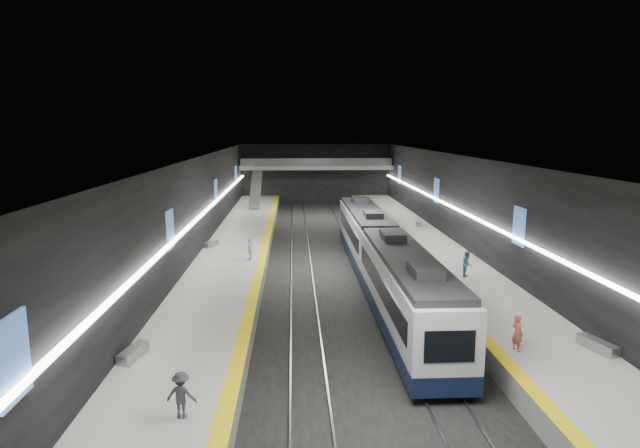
{
  "coord_description": "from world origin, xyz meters",
  "views": [
    {
      "loc": [
        -3.04,
        -37.6,
        10.04
      ],
      "look_at": [
        -0.84,
        6.17,
        2.2
      ],
      "focal_mm": 30.0,
      "sensor_mm": 36.0,
      "label": 1
    }
  ],
  "objects": [
    {
      "name": "platform_right",
      "position": [
        7.5,
        0.0,
        0.5
      ],
      "size": [
        5.0,
        70.0,
        1.0
      ],
      "primitive_type": "cube",
      "color": "slate",
      "rests_on": "ground"
    },
    {
      "name": "passenger_right_b",
      "position": [
        7.64,
        -6.12,
        1.8
      ],
      "size": [
        0.87,
        0.96,
        1.59
      ],
      "primitive_type": "imported",
      "rotation": [
        0.0,
        0.0,
        1.13
      ],
      "color": "teal",
      "rests_on": "platform_right"
    },
    {
      "name": "wall_right",
      "position": [
        10.0,
        0.0,
        4.0
      ],
      "size": [
        0.04,
        70.0,
        8.0
      ],
      "primitive_type": "cube",
      "color": "black",
      "rests_on": "ground"
    },
    {
      "name": "bench_right_far",
      "position": [
        8.82,
        11.7,
        1.24
      ],
      "size": [
        0.91,
        2.02,
        0.48
      ],
      "primitive_type": "cube",
      "rotation": [
        0.0,
        0.0,
        -0.2
      ],
      "color": "#99999E",
      "rests_on": "platform_right"
    },
    {
      "name": "cove_light_right",
      "position": [
        9.8,
        0.0,
        3.8
      ],
      "size": [
        0.25,
        68.6,
        0.12
      ],
      "primitive_type": "cube",
      "color": "white",
      "rests_on": "wall_right"
    },
    {
      "name": "wall_left",
      "position": [
        -10.0,
        0.0,
        4.0
      ],
      "size": [
        0.04,
        70.0,
        8.0
      ],
      "primitive_type": "cube",
      "color": "black",
      "rests_on": "ground"
    },
    {
      "name": "escalator",
      "position": [
        -7.5,
        26.0,
        2.9
      ],
      "size": [
        1.2,
        7.5,
        3.92
      ],
      "primitive_type": "cube",
      "rotation": [
        0.44,
        0.0,
        0.0
      ],
      "color": "#99999E",
      "rests_on": "platform_left"
    },
    {
      "name": "train",
      "position": [
        2.5,
        -4.8,
        2.2
      ],
      "size": [
        2.69,
        30.04,
        3.6
      ],
      "color": "#0E1A34",
      "rests_on": "ground"
    },
    {
      "name": "tile_surface_left",
      "position": [
        -7.5,
        0.0,
        1.01
      ],
      "size": [
        5.0,
        70.0,
        0.02
      ],
      "primitive_type": "cube",
      "color": "#B8B8B2",
      "rests_on": "platform_left"
    },
    {
      "name": "passenger_left_b",
      "position": [
        -6.63,
        -21.79,
        1.76
      ],
      "size": [
        1.07,
        0.73,
        1.52
      ],
      "primitive_type": "imported",
      "rotation": [
        0.0,
        0.0,
        2.96
      ],
      "color": "#3C3D44",
      "rests_on": "platform_left"
    },
    {
      "name": "passenger_right_a",
      "position": [
        6.09,
        -17.28,
        1.76
      ],
      "size": [
        0.53,
        0.65,
        1.52
      ],
      "primitive_type": "imported",
      "rotation": [
        0.0,
        0.0,
        1.91
      ],
      "color": "#BA5345",
      "rests_on": "platform_right"
    },
    {
      "name": "bench_right_near",
      "position": [
        9.47,
        -17.38,
        1.22
      ],
      "size": [
        1.0,
        1.88,
        0.44
      ],
      "primitive_type": "cube",
      "rotation": [
        0.0,
        0.0,
        0.29
      ],
      "color": "#99999E",
      "rests_on": "platform_right"
    },
    {
      "name": "ad_posters",
      "position": [
        -0.0,
        1.0,
        4.5
      ],
      "size": [
        19.94,
        53.5,
        2.2
      ],
      "color": "#3F6DBF",
      "rests_on": "wall_left"
    },
    {
      "name": "passenger_left_a",
      "position": [
        -6.1,
        -1.17,
        1.76
      ],
      "size": [
        0.56,
        0.95,
        1.53
      ],
      "primitive_type": "imported",
      "rotation": [
        0.0,
        0.0,
        -1.79
      ],
      "color": "silver",
      "rests_on": "platform_left"
    },
    {
      "name": "ground",
      "position": [
        0.0,
        0.0,
        0.0
      ],
      "size": [
        70.0,
        70.0,
        0.0
      ],
      "primitive_type": "plane",
      "color": "black",
      "rests_on": "ground"
    },
    {
      "name": "tactile_strip_left",
      "position": [
        -5.3,
        0.0,
        1.02
      ],
      "size": [
        0.6,
        70.0,
        0.02
      ],
      "primitive_type": "cube",
      "color": "yellow",
      "rests_on": "platform_left"
    },
    {
      "name": "tactile_strip_right",
      "position": [
        5.3,
        0.0,
        1.02
      ],
      "size": [
        0.6,
        70.0,
        0.02
      ],
      "primitive_type": "cube",
      "color": "yellow",
      "rests_on": "platform_right"
    },
    {
      "name": "tile_surface_right",
      "position": [
        7.5,
        0.0,
        1.01
      ],
      "size": [
        5.0,
        70.0,
        0.02
      ],
      "primitive_type": "cube",
      "color": "#B8B8B2",
      "rests_on": "platform_right"
    },
    {
      "name": "ceiling",
      "position": [
        0.0,
        0.0,
        8.0
      ],
      "size": [
        20.0,
        70.0,
        0.04
      ],
      "primitive_type": "cube",
      "rotation": [
        3.14,
        0.0,
        0.0
      ],
      "color": "beige",
      "rests_on": "wall_left"
    },
    {
      "name": "cove_light_left",
      "position": [
        -9.8,
        0.0,
        3.8
      ],
      "size": [
        0.25,
        68.6,
        0.12
      ],
      "primitive_type": "cube",
      "color": "white",
      "rests_on": "wall_left"
    },
    {
      "name": "bench_left_near",
      "position": [
        -9.5,
        -17.16,
        1.21
      ],
      "size": [
        0.85,
        1.82,
        0.43
      ],
      "primitive_type": "cube",
      "rotation": [
        0.0,
        0.0,
        -0.22
      ],
      "color": "#99999E",
      "rests_on": "platform_left"
    },
    {
      "name": "platform_left",
      "position": [
        -7.5,
        0.0,
        0.5
      ],
      "size": [
        5.0,
        70.0,
        1.0
      ],
      "primitive_type": "cube",
      "color": "slate",
      "rests_on": "ground"
    },
    {
      "name": "wall_back",
      "position": [
        0.0,
        35.0,
        4.0
      ],
      "size": [
        20.0,
        0.04,
        8.0
      ],
      "primitive_type": "cube",
      "color": "black",
      "rests_on": "ground"
    },
    {
      "name": "bench_left_far",
      "position": [
        -9.5,
        3.36,
        1.21
      ],
      "size": [
        1.04,
        1.77,
        0.42
      ],
      "primitive_type": "cube",
      "rotation": [
        0.0,
        0.0,
        -0.36
      ],
      "color": "#99999E",
      "rests_on": "platform_left"
    },
    {
      "name": "rails",
      "position": [
        -0.0,
        0.0,
        0.06
      ],
      "size": [
        6.52,
        70.0,
        0.12
      ],
      "color": "gray",
      "rests_on": "ground"
    },
    {
      "name": "mezzanine_bridge",
      "position": [
        0.0,
        32.93,
        5.04
      ],
      "size": [
        20.0,
        3.0,
        1.5
      ],
      "color": "gray",
      "rests_on": "wall_left"
    }
  ]
}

